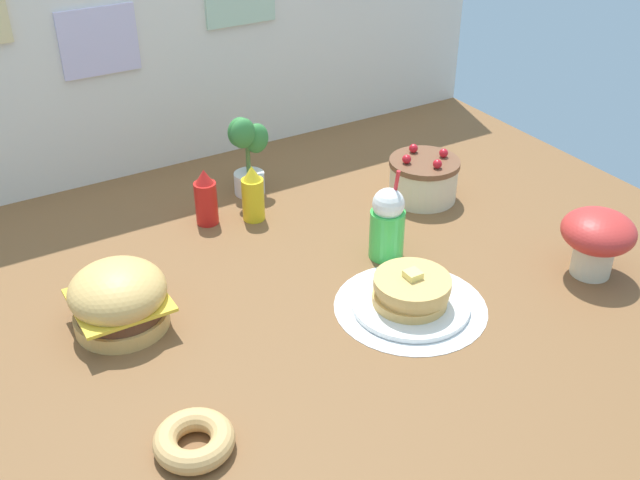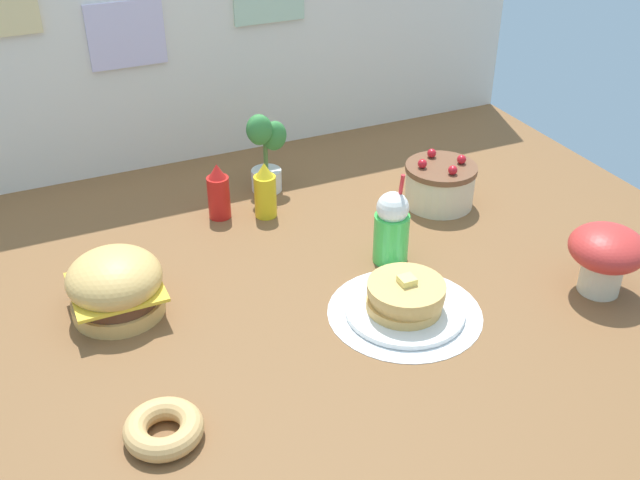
{
  "view_description": "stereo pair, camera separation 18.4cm",
  "coord_description": "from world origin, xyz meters",
  "px_view_note": "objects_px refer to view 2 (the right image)",
  "views": [
    {
      "loc": [
        -0.82,
        -1.32,
        1.14
      ],
      "look_at": [
        0.04,
        0.11,
        0.11
      ],
      "focal_mm": 42.41,
      "sensor_mm": 36.0,
      "label": 1
    },
    {
      "loc": [
        -0.65,
        -1.41,
        1.14
      ],
      "look_at": [
        0.04,
        0.11,
        0.11
      ],
      "focal_mm": 42.41,
      "sensor_mm": 36.0,
      "label": 2
    }
  ],
  "objects_px": {
    "ketchup_bottle": "(219,193)",
    "potted_plant": "(265,149)",
    "layer_cake": "(440,184)",
    "mushroom_stool": "(606,253)",
    "burger": "(115,285)",
    "mustard_bottle": "(265,192)",
    "cream_soda_cup": "(392,228)",
    "donut_pink_glaze": "(164,428)",
    "pancake_stack": "(405,300)"
  },
  "relations": [
    {
      "from": "ketchup_bottle",
      "to": "potted_plant",
      "type": "height_order",
      "value": "potted_plant"
    },
    {
      "from": "layer_cake",
      "to": "potted_plant",
      "type": "xyz_separation_m",
      "value": [
        -0.45,
        0.31,
        0.08
      ]
    },
    {
      "from": "potted_plant",
      "to": "mushroom_stool",
      "type": "bearing_deg",
      "value": -56.47
    },
    {
      "from": "burger",
      "to": "ketchup_bottle",
      "type": "bearing_deg",
      "value": 42.92
    },
    {
      "from": "layer_cake",
      "to": "mustard_bottle",
      "type": "xyz_separation_m",
      "value": [
        -0.52,
        0.15,
        0.01
      ]
    },
    {
      "from": "ketchup_bottle",
      "to": "burger",
      "type": "bearing_deg",
      "value": -137.08
    },
    {
      "from": "cream_soda_cup",
      "to": "ketchup_bottle",
      "type": "bearing_deg",
      "value": 129.73
    },
    {
      "from": "ketchup_bottle",
      "to": "potted_plant",
      "type": "relative_size",
      "value": 0.66
    },
    {
      "from": "mustard_bottle",
      "to": "donut_pink_glaze",
      "type": "distance_m",
      "value": 0.92
    },
    {
      "from": "layer_cake",
      "to": "pancake_stack",
      "type": "bearing_deg",
      "value": -130.2
    },
    {
      "from": "pancake_stack",
      "to": "mushroom_stool",
      "type": "height_order",
      "value": "mushroom_stool"
    },
    {
      "from": "cream_soda_cup",
      "to": "mustard_bottle",
      "type": "bearing_deg",
      "value": 120.9
    },
    {
      "from": "mustard_bottle",
      "to": "cream_soda_cup",
      "type": "bearing_deg",
      "value": -59.1
    },
    {
      "from": "ketchup_bottle",
      "to": "mushroom_stool",
      "type": "bearing_deg",
      "value": -45.04
    },
    {
      "from": "burger",
      "to": "cream_soda_cup",
      "type": "height_order",
      "value": "cream_soda_cup"
    },
    {
      "from": "burger",
      "to": "donut_pink_glaze",
      "type": "relative_size",
      "value": 1.43
    },
    {
      "from": "mushroom_stool",
      "to": "ketchup_bottle",
      "type": "bearing_deg",
      "value": 134.96
    },
    {
      "from": "mustard_bottle",
      "to": "donut_pink_glaze",
      "type": "bearing_deg",
      "value": -123.91
    },
    {
      "from": "mustard_bottle",
      "to": "cream_soda_cup",
      "type": "distance_m",
      "value": 0.43
    },
    {
      "from": "cream_soda_cup",
      "to": "pancake_stack",
      "type": "bearing_deg",
      "value": -110.37
    },
    {
      "from": "potted_plant",
      "to": "mushroom_stool",
      "type": "relative_size",
      "value": 1.39
    },
    {
      "from": "layer_cake",
      "to": "cream_soda_cup",
      "type": "relative_size",
      "value": 0.83
    },
    {
      "from": "burger",
      "to": "layer_cake",
      "type": "xyz_separation_m",
      "value": [
        1.02,
        0.15,
        -0.01
      ]
    },
    {
      "from": "mushroom_stool",
      "to": "mustard_bottle",
      "type": "bearing_deg",
      "value": 131.69
    },
    {
      "from": "donut_pink_glaze",
      "to": "cream_soda_cup",
      "type": "bearing_deg",
      "value": 27.84
    },
    {
      "from": "ketchup_bottle",
      "to": "donut_pink_glaze",
      "type": "height_order",
      "value": "ketchup_bottle"
    },
    {
      "from": "donut_pink_glaze",
      "to": "potted_plant",
      "type": "distance_m",
      "value": 1.09
    },
    {
      "from": "mustard_bottle",
      "to": "layer_cake",
      "type": "bearing_deg",
      "value": -16.66
    },
    {
      "from": "pancake_stack",
      "to": "potted_plant",
      "type": "relative_size",
      "value": 1.11
    },
    {
      "from": "pancake_stack",
      "to": "mustard_bottle",
      "type": "xyz_separation_m",
      "value": [
        -0.14,
        0.6,
        0.04
      ]
    },
    {
      "from": "pancake_stack",
      "to": "layer_cake",
      "type": "bearing_deg",
      "value": 49.8
    },
    {
      "from": "pancake_stack",
      "to": "layer_cake",
      "type": "relative_size",
      "value": 1.36
    },
    {
      "from": "ketchup_bottle",
      "to": "donut_pink_glaze",
      "type": "distance_m",
      "value": 0.9
    },
    {
      "from": "cream_soda_cup",
      "to": "potted_plant",
      "type": "xyz_separation_m",
      "value": [
        -0.16,
        0.53,
        0.04
      ]
    },
    {
      "from": "mushroom_stool",
      "to": "layer_cake",
      "type": "bearing_deg",
      "value": 102.75
    },
    {
      "from": "burger",
      "to": "potted_plant",
      "type": "height_order",
      "value": "potted_plant"
    },
    {
      "from": "donut_pink_glaze",
      "to": "ketchup_bottle",
      "type": "bearing_deg",
      "value": 64.77
    },
    {
      "from": "cream_soda_cup",
      "to": "donut_pink_glaze",
      "type": "xyz_separation_m",
      "value": [
        -0.73,
        -0.39,
        -0.08
      ]
    },
    {
      "from": "layer_cake",
      "to": "mushroom_stool",
      "type": "height_order",
      "value": "mushroom_stool"
    },
    {
      "from": "potted_plant",
      "to": "mushroom_stool",
      "type": "height_order",
      "value": "potted_plant"
    },
    {
      "from": "pancake_stack",
      "to": "cream_soda_cup",
      "type": "distance_m",
      "value": 0.25
    },
    {
      "from": "donut_pink_glaze",
      "to": "mushroom_stool",
      "type": "height_order",
      "value": "mushroom_stool"
    },
    {
      "from": "pancake_stack",
      "to": "potted_plant",
      "type": "height_order",
      "value": "potted_plant"
    },
    {
      "from": "pancake_stack",
      "to": "mustard_bottle",
      "type": "relative_size",
      "value": 1.7
    },
    {
      "from": "burger",
      "to": "ketchup_bottle",
      "type": "relative_size",
      "value": 1.33
    },
    {
      "from": "donut_pink_glaze",
      "to": "mushroom_stool",
      "type": "relative_size",
      "value": 0.85
    },
    {
      "from": "pancake_stack",
      "to": "donut_pink_glaze",
      "type": "relative_size",
      "value": 1.83
    },
    {
      "from": "layer_cake",
      "to": "mustard_bottle",
      "type": "distance_m",
      "value": 0.54
    },
    {
      "from": "layer_cake",
      "to": "cream_soda_cup",
      "type": "bearing_deg",
      "value": -143.31
    },
    {
      "from": "burger",
      "to": "potted_plant",
      "type": "distance_m",
      "value": 0.73
    }
  ]
}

